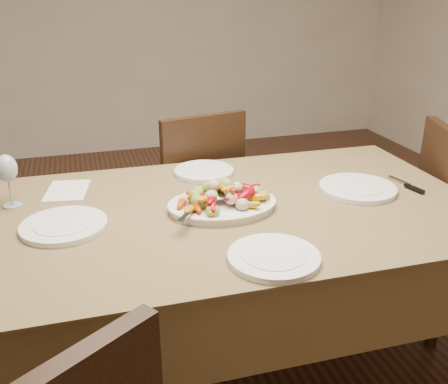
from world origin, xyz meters
The scene contains 13 objects.
floor centered at (0.00, 0.00, 0.00)m, with size 6.00×6.00×0.00m, color #3B1F12.
dining_table centered at (-0.12, -0.20, 0.38)m, with size 1.84×1.04×0.76m, color brown.
chair_far centered at (-0.08, 0.57, 0.47)m, with size 0.42×0.42×0.95m, color black, non-canonical shape.
serving_platter centered at (-0.13, -0.21, 0.77)m, with size 0.37×0.28×0.02m, color white.
roasted_vegetables centered at (-0.13, -0.21, 0.83)m, with size 0.31×0.21×0.09m, color maroon, non-canonical shape.
serving_spoon centered at (-0.19, -0.24, 0.81)m, with size 0.28×0.06×0.03m, color #9EA0A8, non-canonical shape.
plate_left centered at (-0.66, -0.20, 0.77)m, with size 0.28×0.28×0.02m, color white.
plate_right centered at (0.42, -0.19, 0.77)m, with size 0.29×0.29×0.02m, color white.
plate_far centered at (-0.10, 0.16, 0.77)m, with size 0.25×0.25×0.02m, color white.
plate_near centered at (-0.09, -0.58, 0.77)m, with size 0.27×0.27×0.02m, color white.
wine_glass centered at (-0.84, 0.04, 0.86)m, with size 0.08×0.08×0.20m, color #8C99A5, non-canonical shape.
menu_card centered at (-0.65, 0.13, 0.76)m, with size 0.15×0.21×0.00m, color silver.
table_knife centered at (0.63, -0.21, 0.76)m, with size 0.02×0.20×0.01m, color #9EA0A8, non-canonical shape.
Camera 1 is at (-0.58, -1.74, 1.49)m, focal length 40.00 mm.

